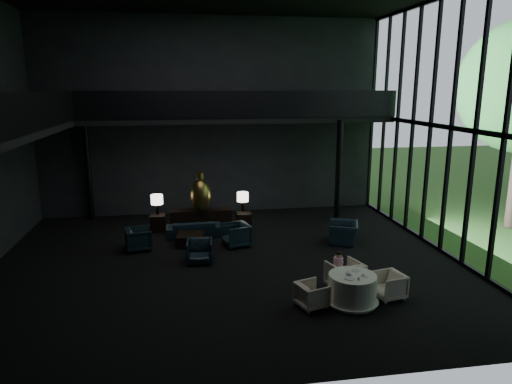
{
  "coord_description": "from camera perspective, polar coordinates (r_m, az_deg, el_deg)",
  "views": [
    {
      "loc": [
        -1.25,
        -12.98,
        5.22
      ],
      "look_at": [
        0.93,
        0.5,
        2.07
      ],
      "focal_mm": 32.0,
      "sensor_mm": 36.0,
      "label": 1
    }
  ],
  "objects": [
    {
      "name": "table_lamp_right",
      "position": [
        17.34,
        -1.67,
        -0.72
      ],
      "size": [
        0.44,
        0.44,
        0.73
      ],
      "color": "black",
      "rests_on": "side_table_right"
    },
    {
      "name": "lounge_armchair_east",
      "position": [
        15.34,
        -2.48,
        -5.13
      ],
      "size": [
        1.03,
        1.07,
        0.91
      ],
      "primitive_type": "imported",
      "rotation": [
        0.0,
        0.0,
        -1.31
      ],
      "color": "black",
      "rests_on": "floor"
    },
    {
      "name": "mezzanine_left",
      "position": [
        13.87,
        -29.35,
        6.28
      ],
      "size": [
        2.0,
        12.0,
        0.25
      ],
      "primitive_type": "cube",
      "color": "black",
      "rests_on": "wall_left"
    },
    {
      "name": "lounge_armchair_south",
      "position": [
        14.04,
        -7.06,
        -7.23
      ],
      "size": [
        0.82,
        0.77,
        0.79
      ],
      "primitive_type": "imported",
      "rotation": [
        0.0,
        0.0,
        -0.07
      ],
      "color": "#102D33",
      "rests_on": "floor"
    },
    {
      "name": "dining_chair_east",
      "position": [
        12.21,
        16.21,
        -11.12
      ],
      "size": [
        0.74,
        0.77,
        0.68
      ],
      "primitive_type": "imported",
      "rotation": [
        0.0,
        0.0,
        -1.37
      ],
      "color": "beige",
      "rests_on": "floor"
    },
    {
      "name": "curtain_wall",
      "position": [
        15.4,
        23.23,
        7.39
      ],
      "size": [
        0.2,
        12.0,
        8.0
      ],
      "primitive_type": null,
      "color": "black",
      "rests_on": "ground"
    },
    {
      "name": "sofa",
      "position": [
        16.49,
        -7.78,
        -4.31
      ],
      "size": [
        1.83,
        0.59,
        0.71
      ],
      "primitive_type": "imported",
      "rotation": [
        0.0,
        0.0,
        3.17
      ],
      "color": "#18354A",
      "rests_on": "floor"
    },
    {
      "name": "railing_back",
      "position": [
        17.14,
        -1.66,
        10.89
      ],
      "size": [
        12.0,
        0.06,
        1.0
      ],
      "primitive_type": "cube",
      "color": "black",
      "rests_on": "mezzanine_back"
    },
    {
      "name": "saucer",
      "position": [
        11.49,
        13.51,
        -10.26
      ],
      "size": [
        0.17,
        0.17,
        0.01
      ],
      "primitive_type": "cylinder",
      "rotation": [
        0.0,
        0.0,
        0.18
      ],
      "color": "white",
      "rests_on": "dining_table"
    },
    {
      "name": "bronze_urn",
      "position": [
        16.97,
        -6.95,
        -0.32
      ],
      "size": [
        0.78,
        0.78,
        1.45
      ],
      "color": "#B48644",
      "rests_on": "console"
    },
    {
      "name": "window_armchair",
      "position": [
        15.93,
        10.89,
        -4.59
      ],
      "size": [
        1.05,
        1.27,
        0.96
      ],
      "primitive_type": "imported",
      "rotation": [
        0.0,
        0.0,
        -1.92
      ],
      "color": "#152531",
      "rests_on": "floor"
    },
    {
      "name": "railing_left",
      "position": [
        13.52,
        -25.61,
        9.1
      ],
      "size": [
        0.06,
        12.0,
        1.0
      ],
      "primitive_type": "cube",
      "color": "black",
      "rests_on": "mezzanine_left"
    },
    {
      "name": "side_table_right",
      "position": [
        17.3,
        -1.54,
        -3.56
      ],
      "size": [
        0.54,
        0.54,
        0.59
      ],
      "primitive_type": "cube",
      "color": "black",
      "rests_on": "floor"
    },
    {
      "name": "lounge_armchair_west",
      "position": [
        15.45,
        -14.44,
        -5.54
      ],
      "size": [
        0.91,
        0.95,
        0.85
      ],
      "primitive_type": "imported",
      "rotation": [
        0.0,
        0.0,
        1.76
      ],
      "color": "#1F3A44",
      "rests_on": "floor"
    },
    {
      "name": "child",
      "position": [
        12.44,
        10.24,
        -8.46
      ],
      "size": [
        0.25,
        0.25,
        0.54
      ],
      "rotation": [
        0.0,
        0.0,
        3.14
      ],
      "color": "#E4A4B2",
      "rests_on": "dining_chair_north"
    },
    {
      "name": "side_table_left",
      "position": [
        17.37,
        -12.17,
        -3.77
      ],
      "size": [
        0.55,
        0.55,
        0.61
      ],
      "primitive_type": "cube",
      "color": "black",
      "rests_on": "floor"
    },
    {
      "name": "wall_back",
      "position": [
        19.06,
        -5.47,
        9.24
      ],
      "size": [
        14.0,
        0.04,
        8.0
      ],
      "primitive_type": "cube",
      "color": "black",
      "rests_on": "ground"
    },
    {
      "name": "plate_b",
      "position": [
        11.8,
        12.36,
        -9.56
      ],
      "size": [
        0.2,
        0.2,
        0.01
      ],
      "primitive_type": "cylinder",
      "rotation": [
        0.0,
        0.0,
        -0.01
      ],
      "color": "white",
      "rests_on": "dining_table"
    },
    {
      "name": "dining_table",
      "position": [
        11.71,
        11.9,
        -12.01
      ],
      "size": [
        1.32,
        1.32,
        0.75
      ],
      "color": "white",
      "rests_on": "floor"
    },
    {
      "name": "wall_front",
      "position": [
        7.2,
        0.97,
        3.22
      ],
      "size": [
        14.0,
        0.04,
        8.0
      ],
      "primitive_type": "cube",
      "color": "black",
      "rests_on": "ground"
    },
    {
      "name": "dining_chair_west",
      "position": [
        11.39,
        7.01,
        -12.7
      ],
      "size": [
        0.7,
        0.73,
        0.6
      ],
      "primitive_type": "imported",
      "rotation": [
        0.0,
        0.0,
        1.88
      ],
      "color": "#C1B5A1",
      "rests_on": "floor"
    },
    {
      "name": "floor",
      "position": [
        14.05,
        -3.45,
        -8.87
      ],
      "size": [
        14.0,
        12.0,
        0.02
      ],
      "primitive_type": "cube",
      "color": "black",
      "rests_on": "ground"
    },
    {
      "name": "column_nw",
      "position": [
        19.32,
        -20.25,
        2.57
      ],
      "size": [
        0.24,
        0.24,
        4.0
      ],
      "primitive_type": "cylinder",
      "color": "black",
      "rests_on": "floor"
    },
    {
      "name": "table_lamp_left",
      "position": [
        17.25,
        -12.28,
        -1.03
      ],
      "size": [
        0.44,
        0.44,
        0.74
      ],
      "color": "black",
      "rests_on": "side_table_left"
    },
    {
      "name": "coffee_table",
      "position": [
        15.65,
        -8.21,
        -5.89
      ],
      "size": [
        0.99,
        0.99,
        0.39
      ],
      "primitive_type": "cube",
      "rotation": [
        0.0,
        0.0,
        -0.13
      ],
      "color": "black",
      "rests_on": "floor"
    },
    {
      "name": "column_ne",
      "position": [
        18.31,
        10.28,
        2.63
      ],
      "size": [
        0.24,
        0.24,
        4.0
      ],
      "primitive_type": "cylinder",
      "color": "black",
      "rests_on": "floor"
    },
    {
      "name": "dining_chair_north",
      "position": [
        12.41,
        11.05,
        -9.92
      ],
      "size": [
        1.06,
        1.02,
        0.89
      ],
      "primitive_type": "imported",
      "rotation": [
        0.0,
        0.0,
        3.43
      ],
      "color": "beige",
      "rests_on": "floor"
    },
    {
      "name": "plate_a",
      "position": [
        11.32,
        11.57,
        -10.53
      ],
      "size": [
        0.28,
        0.28,
        0.02
      ],
      "primitive_type": "cylinder",
      "rotation": [
        0.0,
        0.0,
        0.16
      ],
      "color": "white",
      "rests_on": "dining_table"
    },
    {
      "name": "coffee_cup",
      "position": [
        11.51,
        13.22,
        -10.02
      ],
      "size": [
        0.08,
        0.08,
        0.06
      ],
      "primitive_type": "cylinder",
      "rotation": [
        0.0,
        0.0,
        -0.08
      ],
      "color": "white",
      "rests_on": "saucer"
    },
    {
      "name": "cereal_bowl",
      "position": [
        11.51,
        11.52,
        -9.93
      ],
      "size": [
        0.16,
        0.16,
        0.08
      ],
      "primitive_type": "ellipsoid",
      "color": "white",
      "rests_on": "dining_table"
    },
    {
      "name": "console",
      "position": [
        17.39,
        -6.89,
        -3.35
      ],
      "size": [
        2.28,
        0.52,
        0.72
      ],
      "primitive_type": "cube",
      "color": "black",
      "rests_on": "floor"
    },
    {
      "name": "cream_pot",
      "position": [
        11.27,
        12.7,
        -10.56
      ],
      "size": [
        0.07,
        0.07,
        0.06
      ],
      "primitive_type": "cylinder",
      "rotation": [
        0.0,
        0.0,
        -0.26
      ],
      "color": "#99999E",
      "rests_on": "dining_table"
    },
    {
      "name": "mezzanine_back",
      "position": [
        18.16,
        -2.07,
        9.11
      ],
      "size": [
        12.0,
        2.0,
        0.25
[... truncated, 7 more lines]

